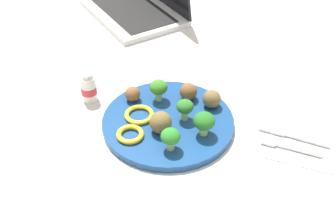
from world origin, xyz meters
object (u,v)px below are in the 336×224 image
(meatball_back_right, at_px, (212,99))
(fork, at_px, (287,146))
(pepper_ring_mid_right, at_px, (139,115))
(meatball_front_right, at_px, (133,94))
(broccoli_floret_front_left, at_px, (204,122))
(pepper_ring_mid_left, at_px, (130,134))
(meatball_front_left, at_px, (159,122))
(napkin, at_px, (292,143))
(plate, at_px, (168,122))
(yogurt_bottle, at_px, (89,88))
(broccoli_floret_near_rim, at_px, (185,107))
(meatball_back_left, at_px, (188,92))
(knife, at_px, (290,135))
(broccoli_floret_far_rim, at_px, (171,137))
(laptop, at_px, (140,1))
(broccoli_floret_mid_right, at_px, (159,88))

(meatball_back_right, xyz_separation_m, fork, (-0.18, 0.06, -0.03))
(pepper_ring_mid_right, bearing_deg, meatball_front_right, -51.37)
(broccoli_floret_front_left, xyz_separation_m, pepper_ring_mid_left, (0.13, 0.06, -0.03))
(meatball_back_right, distance_m, meatball_front_right, 0.17)
(meatball_front_left, xyz_separation_m, pepper_ring_mid_left, (0.05, 0.04, -0.02))
(napkin, bearing_deg, meatball_front_right, 1.11)
(plate, bearing_deg, pepper_ring_mid_left, 56.84)
(pepper_ring_mid_left, relative_size, yogurt_bottle, 0.79)
(broccoli_floret_near_rim, xyz_separation_m, meatball_front_right, (0.13, -0.02, -0.01))
(napkin, distance_m, fork, 0.02)
(meatball_back_left, bearing_deg, napkin, 169.63)
(plate, bearing_deg, meatball_back_right, -132.64)
(pepper_ring_mid_left, bearing_deg, yogurt_bottle, -32.33)
(knife, bearing_deg, pepper_ring_mid_left, 24.47)
(broccoli_floret_far_rim, xyz_separation_m, fork, (-0.21, -0.10, -0.04))
(plate, xyz_separation_m, meatball_front_right, (0.10, -0.03, 0.02))
(broccoli_floret_front_left, bearing_deg, yogurt_bottle, -6.45)
(meatball_back_left, height_order, meatball_front_left, meatball_front_left)
(meatball_back_right, bearing_deg, laptop, -47.90)
(yogurt_bottle, bearing_deg, meatball_back_right, -167.45)
(meatball_front_right, bearing_deg, meatball_front_left, 142.10)
(pepper_ring_mid_left, bearing_deg, broccoli_floret_front_left, -155.06)
(broccoli_floret_near_rim, relative_size, pepper_ring_mid_right, 0.76)
(fork, bearing_deg, yogurt_bottle, 0.64)
(pepper_ring_mid_right, distance_m, yogurt_bottle, 0.14)
(yogurt_bottle, bearing_deg, broccoli_floret_near_rim, 179.44)
(meatball_front_left, relative_size, pepper_ring_mid_right, 0.73)
(meatball_back_left, height_order, laptop, laptop)
(yogurt_bottle, bearing_deg, broccoli_floret_front_left, 173.55)
(broccoli_floret_near_rim, relative_size, napkin, 0.28)
(knife, bearing_deg, meatball_back_left, -6.32)
(broccoli_floret_far_rim, xyz_separation_m, broccoli_floret_near_rim, (0.01, -0.09, 0.00))
(broccoli_floret_mid_right, height_order, laptop, laptop)
(meatball_back_left, height_order, fork, meatball_back_left)
(meatball_front_right, xyz_separation_m, fork, (-0.35, 0.01, -0.03))
(broccoli_floret_mid_right, relative_size, pepper_ring_mid_right, 0.79)
(plate, distance_m, fork, 0.25)
(meatball_front_left, bearing_deg, broccoli_floret_mid_right, -67.19)
(meatball_front_left, bearing_deg, broccoli_floret_near_rim, -124.16)
(broccoli_floret_near_rim, bearing_deg, knife, -168.60)
(pepper_ring_mid_left, distance_m, napkin, 0.33)
(laptop, bearing_deg, broccoli_floret_near_rim, 124.64)
(pepper_ring_mid_left, distance_m, laptop, 0.59)
(meatball_back_right, bearing_deg, pepper_ring_mid_left, 51.80)
(pepper_ring_mid_right, bearing_deg, broccoli_floret_near_rim, -162.77)
(plate, relative_size, broccoli_floret_mid_right, 5.57)
(broccoli_floret_front_left, xyz_separation_m, fork, (-0.16, -0.04, -0.04))
(plate, bearing_deg, broccoli_floret_mid_right, -51.29)
(fork, distance_m, yogurt_bottle, 0.45)
(plate, distance_m, napkin, 0.26)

